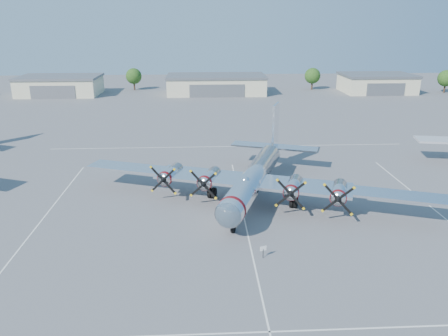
{
  "coord_description": "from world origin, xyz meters",
  "views": [
    {
      "loc": [
        -4.5,
        -46.89,
        20.63
      ],
      "look_at": [
        -1.8,
        4.23,
        3.2
      ],
      "focal_mm": 35.0,
      "sensor_mm": 36.0,
      "label": 1
    }
  ],
  "objects_px": {
    "hangar_west": "(60,85)",
    "tree_east": "(312,76)",
    "tree_far_east": "(446,78)",
    "info_placard": "(263,250)",
    "hangar_center": "(216,84)",
    "hangar_east": "(377,83)",
    "tree_west": "(134,76)",
    "main_bomber_b29": "(255,197)"
  },
  "relations": [
    {
      "from": "tree_east",
      "to": "tree_far_east",
      "type": "xyz_separation_m",
      "value": [
        38.0,
        -8.0,
        0.0
      ]
    },
    {
      "from": "tree_far_east",
      "to": "main_bomber_b29",
      "type": "bearing_deg",
      "value": -130.41
    },
    {
      "from": "hangar_west",
      "to": "info_placard",
      "type": "distance_m",
      "value": 104.61
    },
    {
      "from": "info_placard",
      "to": "hangar_west",
      "type": "bearing_deg",
      "value": 99.54
    },
    {
      "from": "hangar_center",
      "to": "main_bomber_b29",
      "type": "height_order",
      "value": "hangar_center"
    },
    {
      "from": "hangar_center",
      "to": "tree_far_east",
      "type": "height_order",
      "value": "tree_far_east"
    },
    {
      "from": "main_bomber_b29",
      "to": "info_placard",
      "type": "height_order",
      "value": "main_bomber_b29"
    },
    {
      "from": "hangar_east",
      "to": "hangar_center",
      "type": "bearing_deg",
      "value": -180.0
    },
    {
      "from": "tree_east",
      "to": "info_placard",
      "type": "xyz_separation_m",
      "value": [
        -29.08,
        -100.01,
        -3.4
      ]
    },
    {
      "from": "hangar_east",
      "to": "tree_far_east",
      "type": "relative_size",
      "value": 3.1
    },
    {
      "from": "hangar_center",
      "to": "main_bomber_b29",
      "type": "xyz_separation_m",
      "value": [
        1.94,
        -79.55,
        -2.71
      ]
    },
    {
      "from": "hangar_east",
      "to": "main_bomber_b29",
      "type": "xyz_separation_m",
      "value": [
        -46.06,
        -79.55,
        -2.71
      ]
    },
    {
      "from": "hangar_west",
      "to": "hangar_east",
      "type": "distance_m",
      "value": 93.0
    },
    {
      "from": "tree_east",
      "to": "info_placard",
      "type": "bearing_deg",
      "value": -106.21
    },
    {
      "from": "tree_east",
      "to": "info_placard",
      "type": "height_order",
      "value": "tree_east"
    },
    {
      "from": "tree_west",
      "to": "info_placard",
      "type": "distance_m",
      "value": 105.31
    },
    {
      "from": "hangar_center",
      "to": "info_placard",
      "type": "bearing_deg",
      "value": -89.44
    },
    {
      "from": "hangar_west",
      "to": "tree_far_east",
      "type": "height_order",
      "value": "tree_far_east"
    },
    {
      "from": "hangar_east",
      "to": "tree_west",
      "type": "distance_m",
      "value": 73.46
    },
    {
      "from": "tree_east",
      "to": "hangar_west",
      "type": "bearing_deg",
      "value": -175.4
    },
    {
      "from": "tree_east",
      "to": "tree_far_east",
      "type": "height_order",
      "value": "same"
    },
    {
      "from": "hangar_west",
      "to": "hangar_east",
      "type": "height_order",
      "value": "same"
    },
    {
      "from": "hangar_west",
      "to": "tree_east",
      "type": "bearing_deg",
      "value": 4.6
    },
    {
      "from": "hangar_east",
      "to": "tree_far_east",
      "type": "height_order",
      "value": "tree_far_east"
    },
    {
      "from": "tree_east",
      "to": "main_bomber_b29",
      "type": "distance_m",
      "value": 90.17
    },
    {
      "from": "tree_far_east",
      "to": "info_placard",
      "type": "distance_m",
      "value": 113.92
    },
    {
      "from": "hangar_center",
      "to": "info_placard",
      "type": "relative_size",
      "value": 24.38
    },
    {
      "from": "main_bomber_b29",
      "to": "tree_far_east",
      "type": "bearing_deg",
      "value": 69.52
    },
    {
      "from": "hangar_west",
      "to": "main_bomber_b29",
      "type": "bearing_deg",
      "value": -59.46
    },
    {
      "from": "tree_east",
      "to": "tree_far_east",
      "type": "bearing_deg",
      "value": -11.89
    },
    {
      "from": "main_bomber_b29",
      "to": "info_placard",
      "type": "distance_m",
      "value": 14.48
    },
    {
      "from": "hangar_west",
      "to": "tree_far_east",
      "type": "relative_size",
      "value": 3.4
    },
    {
      "from": "hangar_center",
      "to": "tree_east",
      "type": "distance_m",
      "value": 30.64
    },
    {
      "from": "hangar_center",
      "to": "tree_west",
      "type": "relative_size",
      "value": 4.31
    },
    {
      "from": "tree_far_east",
      "to": "tree_west",
      "type": "bearing_deg",
      "value": 173.86
    },
    {
      "from": "hangar_west",
      "to": "tree_east",
      "type": "xyz_separation_m",
      "value": [
        75.0,
        6.04,
        1.51
      ]
    },
    {
      "from": "tree_far_east",
      "to": "tree_east",
      "type": "bearing_deg",
      "value": 168.11
    },
    {
      "from": "main_bomber_b29",
      "to": "info_placard",
      "type": "relative_size",
      "value": 35.99
    },
    {
      "from": "tree_west",
      "to": "info_placard",
      "type": "xyz_separation_m",
      "value": [
        25.92,
        -102.01,
        -3.4
      ]
    },
    {
      "from": "tree_far_east",
      "to": "info_placard",
      "type": "xyz_separation_m",
      "value": [
        -67.08,
        -92.01,
        -3.4
      ]
    },
    {
      "from": "info_placard",
      "to": "tree_east",
      "type": "bearing_deg",
      "value": 57.28
    },
    {
      "from": "hangar_west",
      "to": "tree_far_east",
      "type": "bearing_deg",
      "value": -1.0
    }
  ]
}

